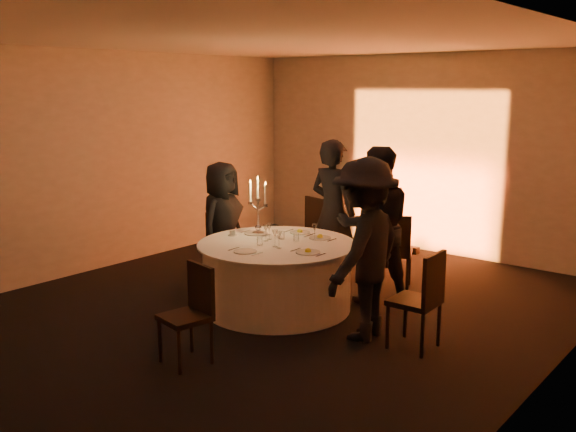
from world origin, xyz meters
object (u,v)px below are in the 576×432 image
Objects in this scene: guest_left at (222,224)px; guest_right at (365,249)px; candelabra at (258,214)px; chair_back_right at (394,247)px; coffee_cup at (233,233)px; chair_left at (220,238)px; guest_back_left at (333,212)px; banquet_table at (277,276)px; chair_back_left at (323,230)px; chair_front at (192,308)px; guest_back_right at (375,226)px; chair_right at (422,295)px.

guest_right is at bearing -112.55° from guest_left.
guest_left reaches higher than candelabra.
coffee_cup is at bearing 24.18° from chair_back_right.
chair_left is 0.47× the size of guest_right.
guest_left is 0.85× the size of guest_back_left.
chair_back_right is at bearing -93.67° from chair_left.
guest_left is at bearing 166.65° from banquet_table.
guest_right is at bearing -128.59° from chair_left.
chair_back_left is at bearing -31.57° from guest_back_left.
chair_front is 2.04m from candelabra.
chair_back_left is at bearing -76.08° from chair_left.
guest_back_right is 1.68m from coffee_cup.
chair_front is 0.49× the size of guest_back_right.
coffee_cup is 0.16× the size of candelabra.
chair_left is 0.95× the size of chair_front.
guest_right is at bearing 85.38° from chair_back_right.
chair_back_right is at bearing -124.73° from guest_back_right.
guest_back_right reaches higher than chair_back_right.
banquet_table is at bearing -100.56° from guest_right.
candelabra is (0.67, -0.06, 0.22)m from guest_left.
chair_back_right is at bearing 64.14° from banquet_table.
chair_back_right is 0.53× the size of guest_back_right.
banquet_table is at bearing 40.41° from chair_back_right.
guest_back_left reaches higher than guest_left.
candelabra is at bearing -134.83° from chair_left.
candelabra is at bearing 102.25° from chair_back_left.
candelabra reaches higher than chair_back_left.
chair_back_left is 9.57× the size of coffee_cup.
guest_back_left is (-0.80, -0.19, 0.38)m from chair_back_right.
chair_right reaches higher than chair_left.
chair_front is 2.92m from guest_back_left.
banquet_table is 1.85× the size of chair_back_right.
chair_back_right is 0.61× the size of guest_left.
guest_back_left is 1.11m from candelabra.
chair_front is (0.32, -1.60, 0.13)m from banquet_table.
chair_back_left is (1.12, 0.86, 0.11)m from chair_left.
chair_front is at bearing 103.27° from guest_back_left.
guest_back_left reaches higher than banquet_table.
chair_back_right is 1.00× the size of chair_right.
guest_back_left is at bearing -140.84° from guest_right.
guest_back_right is at bearing -107.31° from chair_left.
chair_back_left is 1.08× the size of chair_back_right.
banquet_table is at bearing 4.33° from coffee_cup.
guest_right is (1.65, -1.59, 0.32)m from chair_back_left.
banquet_table is 0.81m from candelabra.
guest_back_right is (0.06, -0.56, 0.38)m from chair_back_right.
chair_right is 0.72m from guest_right.
guest_back_left is at bearing 94.78° from banquet_table.
chair_right is at bearing 151.37° from guest_back_left.
chair_left is 0.47× the size of guest_back_left.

